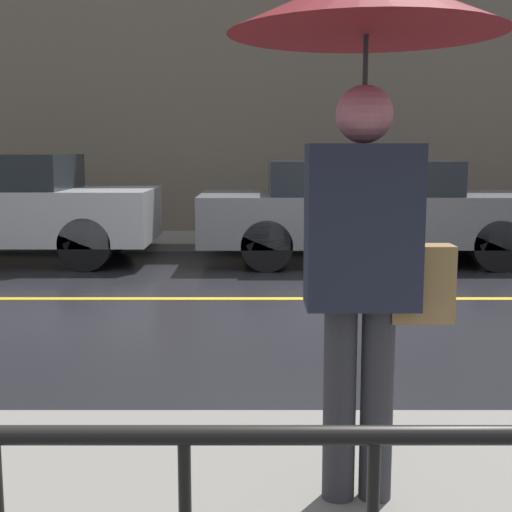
{
  "coord_description": "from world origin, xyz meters",
  "views": [
    {
      "loc": [
        -0.56,
        -7.16,
        1.5
      ],
      "look_at": [
        -0.57,
        -2.97,
        0.88
      ],
      "focal_mm": 50.0,
      "sensor_mm": 36.0,
      "label": 1
    }
  ],
  "objects": [
    {
      "name": "lane_marking",
      "position": [
        0.0,
        0.0,
        0.0
      ],
      "size": [
        25.2,
        0.12,
        0.01
      ],
      "color": "gold",
      "rests_on": "ground_plane"
    },
    {
      "name": "car_grey",
      "position": [
        0.98,
        2.51,
        0.72
      ],
      "size": [
        4.67,
        1.86,
        1.37
      ],
      "color": "slate",
      "rests_on": "ground_plane"
    },
    {
      "name": "ground_plane",
      "position": [
        0.0,
        0.0,
        0.0
      ],
      "size": [
        80.0,
        80.0,
        0.0
      ],
      "primitive_type": "plane",
      "color": "black"
    },
    {
      "name": "building_storefront",
      "position": [
        0.0,
        5.4,
        3.37
      ],
      "size": [
        28.0,
        0.3,
        6.74
      ],
      "color": "#706656",
      "rests_on": "ground_plane"
    },
    {
      "name": "sidewalk_far",
      "position": [
        0.0,
        4.36,
        0.06
      ],
      "size": [
        28.0,
        1.77,
        0.12
      ],
      "color": "gray",
      "rests_on": "ground_plane"
    },
    {
      "name": "pedestrian",
      "position": [
        -0.15,
        -4.45,
        1.74
      ],
      "size": [
        1.03,
        1.03,
        2.04
      ],
      "rotation": [
        0.0,
        0.0,
        3.14
      ],
      "color": "#333338",
      "rests_on": "sidewalk_near"
    },
    {
      "name": "car_silver",
      "position": [
        -3.97,
        2.51,
        0.75
      ],
      "size": [
        3.97,
        1.77,
        1.46
      ],
      "color": "#B2B5BA",
      "rests_on": "ground_plane"
    }
  ]
}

